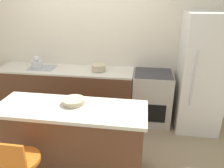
{
  "coord_description": "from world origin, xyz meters",
  "views": [
    {
      "loc": [
        0.98,
        -3.09,
        2.08
      ],
      "look_at": [
        0.57,
        -0.34,
        0.93
      ],
      "focal_mm": 35.0,
      "sensor_mm": 36.0,
      "label": 1
    }
  ],
  "objects_px": {
    "kettle": "(37,63)",
    "mixing_bowl": "(98,68)",
    "refrigerator": "(201,74)",
    "oven_range": "(152,98)"
  },
  "relations": [
    {
      "from": "kettle",
      "to": "mixing_bowl",
      "type": "xyz_separation_m",
      "value": [
        1.09,
        0.0,
        -0.03
      ]
    },
    {
      "from": "refrigerator",
      "to": "kettle",
      "type": "height_order",
      "value": "refrigerator"
    },
    {
      "from": "refrigerator",
      "to": "mixing_bowl",
      "type": "bearing_deg",
      "value": 178.91
    },
    {
      "from": "refrigerator",
      "to": "kettle",
      "type": "relative_size",
      "value": 8.94
    },
    {
      "from": "oven_range",
      "to": "refrigerator",
      "type": "distance_m",
      "value": 0.87
    },
    {
      "from": "mixing_bowl",
      "to": "refrigerator",
      "type": "bearing_deg",
      "value": -1.09
    },
    {
      "from": "kettle",
      "to": "oven_range",
      "type": "bearing_deg",
      "value": 0.41
    },
    {
      "from": "oven_range",
      "to": "mixing_bowl",
      "type": "distance_m",
      "value": 1.04
    },
    {
      "from": "oven_range",
      "to": "refrigerator",
      "type": "xyz_separation_m",
      "value": [
        0.72,
        -0.05,
        0.48
      ]
    },
    {
      "from": "refrigerator",
      "to": "mixing_bowl",
      "type": "distance_m",
      "value": 1.63
    }
  ]
}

